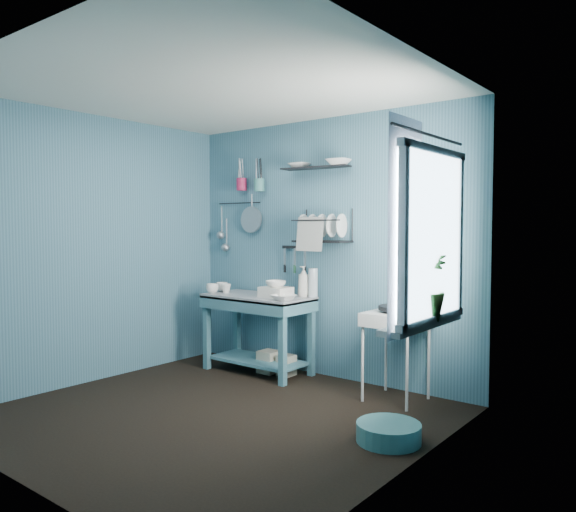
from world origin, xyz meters
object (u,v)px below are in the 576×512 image
Objects in this scene: wash_tub at (276,292)px; utensil_cup_teal at (259,185)px; mug_left at (212,288)px; soap_bottle at (304,281)px; water_bottle at (313,283)px; utensil_cup_magenta at (242,184)px; mug_right at (222,287)px; dish_rack at (322,226)px; hotplate_stand at (396,356)px; work_counter at (258,334)px; storage_tin_large at (269,362)px; frying_pan at (396,308)px; storage_tin_small at (286,365)px; floor_basin at (389,433)px; mug_mid at (226,288)px; potted_plant at (425,286)px; colander at (251,220)px.

utensil_cup_teal reaches higher than wash_tub.
soap_bottle is (0.90, 0.36, 0.10)m from mug_left.
water_bottle is 2.15× the size of utensil_cup_teal.
wash_tub is 1.31m from utensil_cup_magenta.
mug_right is at bearing -167.83° from water_bottle.
wash_tub is 0.51× the size of dish_rack.
hotplate_stand is at bearing -10.85° from water_bottle.
work_counter is 4.98× the size of storage_tin_large.
storage_tin_large is (-0.54, -0.15, -1.36)m from dish_rack.
mug_left is 0.44× the size of water_bottle.
mug_left and mug_right have the same top height.
utensil_cup_magenta is (-1.96, 0.22, 1.13)m from frying_pan.
storage_tin_small is 0.46× the size of floor_basin.
water_bottle is at bearing 41.63° from wash_tub.
floor_basin is (1.61, -0.91, -0.04)m from storage_tin_small.
soap_bottle is 1.24m from hotplate_stand.
floor_basin is (2.39, -0.67, -0.76)m from mug_left.
mug_mid is 0.33× the size of frying_pan.
potted_plant is at bearing 36.23° from floor_basin.
water_bottle is 1.40× the size of storage_tin_small.
water_bottle reaches higher than wash_tub.
potted_plant is at bearing -14.92° from mug_right.
soap_bottle is 0.97m from colander.
floor_basin is at bearing -26.04° from wash_tub.
dish_rack is (-0.87, 0.17, 0.69)m from frying_pan.
potted_plant is at bearing -51.07° from frying_pan.
potted_plant is (2.59, -0.69, 0.24)m from mug_right.
dish_rack is 0.98m from colander.
mug_mid is at bearing -170.11° from dish_rack.
storage_tin_small is (0.63, -0.20, -1.43)m from colander.
soap_bottle reaches higher than mug_right.
work_counter is 1.56m from frying_pan.
colander is (-0.58, 0.30, 0.71)m from wash_tub.
hotplate_stand is at bearing 1.57° from work_counter.
soap_bottle reaches higher than mug_left.
frying_pan is at bearing -15.10° from dish_rack.
potted_plant is at bearing -20.29° from utensil_cup_magenta.
dish_rack reaches higher than work_counter.
floor_basin is (0.39, -0.86, -0.72)m from frying_pan.
hotplate_stand is (1.09, -0.17, -0.55)m from soap_bottle.
soap_bottle is 1.36× the size of storage_tin_large.
potted_plant is at bearing -11.66° from mug_left.
utensil_cup_magenta is at bearing 158.93° from wash_tub.
frying_pan is (2.01, 0.03, -0.04)m from mug_right.
work_counter is 2.31m from potted_plant.
potted_plant is at bearing -19.99° from wash_tub.
utensil_cup_magenta is at bearing 173.66° from frying_pan.
utensil_cup_teal is (-0.19, 0.25, 1.50)m from work_counter.
dish_rack is (1.12, 0.36, 0.64)m from mug_left.
mug_right is 0.17× the size of hotplate_stand.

